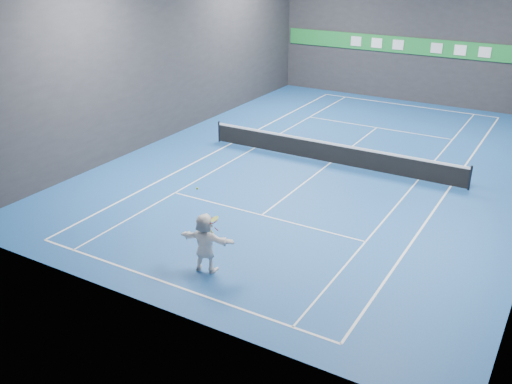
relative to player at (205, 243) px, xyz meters
The scene contains 18 objects.
ground 10.72m from the player, 92.37° to the left, with size 26.00×26.00×0.00m, color #19498D.
wall_back 23.93m from the player, 91.07° to the left, with size 18.00×0.10×9.00m, color #27272A.
wall_front 4.26m from the player, 100.71° to the right, with size 18.00×0.10×9.00m, color #27272A.
wall_left 14.68m from the player, 131.51° to the left, with size 0.10×26.00×9.00m, color #27272A.
baseline_near 1.62m from the player, 109.84° to the right, with size 10.98×0.08×0.01m, color white.
baseline_far 22.58m from the player, 91.12° to the left, with size 10.98×0.08×0.01m, color white.
sideline_doubles_left 12.24m from the player, 119.08° to the left, with size 0.08×23.78×0.01m, color white.
sideline_doubles_right 11.84m from the player, 64.67° to the left, with size 0.08×23.78×0.01m, color white.
sideline_singles_left 11.64m from the player, 113.11° to the left, with size 0.06×23.78×0.01m, color white.
sideline_singles_right 11.32m from the player, 71.02° to the left, with size 0.06×23.78×0.01m, color white.
service_line_near 4.40m from the player, 95.91° to the left, with size 8.23×0.06×0.01m, color white.
service_line_far 17.10m from the player, 91.48° to the left, with size 8.23×0.06×0.01m, color white.
center_service_line 10.72m from the player, 92.37° to the left, with size 0.06×12.80×0.01m, color white.
player is the anchor object (origin of this frame).
tennis_ball 1.76m from the player, 166.75° to the left, with size 0.07×0.07×0.07m, color #CBF829.
tennis_net 10.68m from the player, 92.37° to the left, with size 12.50×0.10×1.07m.
sponsor_banner 23.74m from the player, 91.07° to the left, with size 17.64×0.11×1.00m.
tennis_racket 0.83m from the player, ahead, with size 0.41×0.34×0.65m.
Camera 1 is at (9.57, -23.14, 9.43)m, focal length 40.00 mm.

